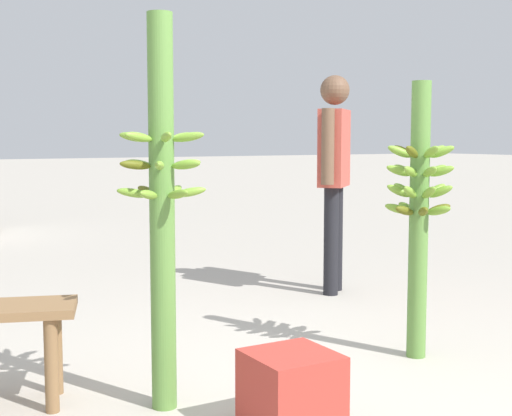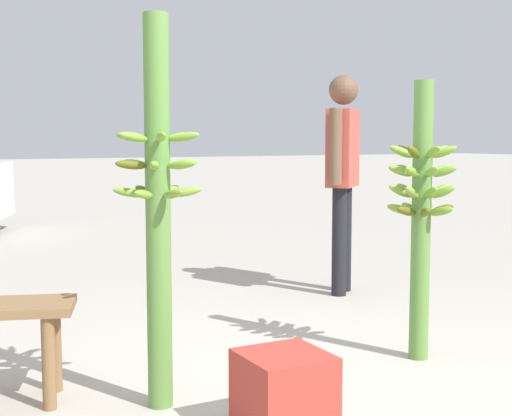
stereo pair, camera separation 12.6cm
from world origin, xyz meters
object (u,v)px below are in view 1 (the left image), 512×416
produce_crate (291,393)px  vendor_person (334,163)px  banana_stalk_center (419,208)px  banana_stalk_left (162,208)px

produce_crate → vendor_person: bearing=50.2°
vendor_person → produce_crate: vendor_person is taller
banana_stalk_center → vendor_person: bearing=69.6°
banana_stalk_left → produce_crate: bearing=-57.6°
banana_stalk_center → produce_crate: (-1.15, -0.52, -0.65)m
banana_stalk_left → vendor_person: (2.06, 1.55, 0.11)m
banana_stalk_left → produce_crate: size_ratio=5.15×
banana_stalk_left → banana_stalk_center: size_ratio=1.15×
banana_stalk_center → vendor_person: (0.58, 1.55, 0.19)m
banana_stalk_center → banana_stalk_left: bearing=179.8°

